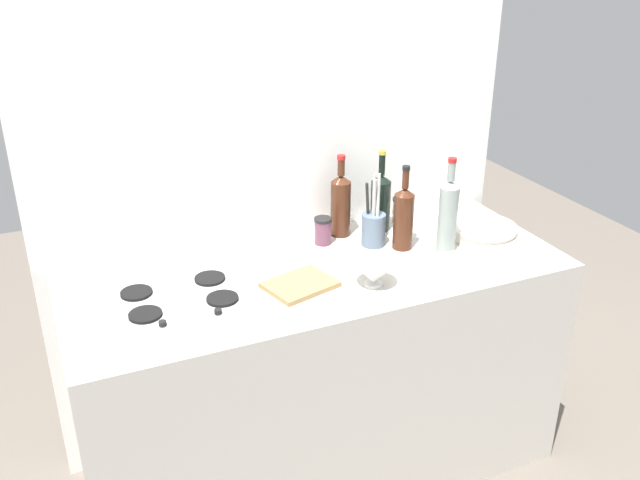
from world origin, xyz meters
The scene contains 15 objects.
ground_plane centered at (0.00, 0.00, 0.00)m, with size 6.00×6.00×0.00m, color #6B6056.
counter_block centered at (0.00, 0.00, 0.45)m, with size 1.80×0.70×0.90m, color beige.
backsplash_panel centered at (0.00, 0.38, 1.29)m, with size 1.90×0.06×2.59m, color white.
stovetop_hob centered at (-0.52, -0.03, 0.91)m, with size 0.50×0.33×0.04m.
plate_stack centered at (0.70, -0.01, 0.93)m, with size 0.26×0.26×0.05m.
wine_bottle_leftmost centered at (0.50, -0.05, 1.05)m, with size 0.07×0.07×0.37m.
wine_bottle_mid_left centered at (0.36, 0.23, 1.02)m, with size 0.08×0.08×0.33m.
wine_bottle_mid_right centered at (0.20, 0.25, 1.03)m, with size 0.08×0.08×0.33m.
wine_bottle_rightmost centered at (0.36, 0.05, 1.03)m, with size 0.08×0.08×0.33m.
mixing_bowl centered at (0.12, -0.18, 0.95)m, with size 0.14×0.14×0.09m.
butter_dish centered at (0.39, -0.21, 0.93)m, with size 0.15×0.10×0.07m, color white.
utensil_crock centered at (0.27, 0.11, 0.97)m, with size 0.09×0.09×0.29m.
condiment_jar_front centered at (0.47, 0.26, 0.96)m, with size 0.06×0.06×0.11m.
condiment_jar_rear centered at (0.10, 0.20, 0.95)m, with size 0.07×0.07×0.11m.
cutting_board centered at (-0.11, -0.09, 0.91)m, with size 0.23×0.18×0.02m, color #9E7A4C.
Camera 1 is at (-0.90, -2.04, 2.06)m, focal length 39.30 mm.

